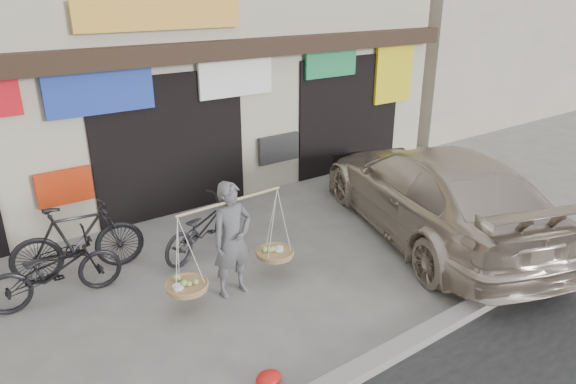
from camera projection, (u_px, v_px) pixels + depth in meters
ground at (278, 290)px, 7.52m from camera, size 70.00×70.00×0.00m
kerb at (375, 362)px, 5.99m from camera, size 70.00×0.25×0.12m
shophouse_block at (108, 22)px, 11.08m from camera, size 14.00×6.32×7.00m
neighbor_east at (470, 15)px, 18.95m from camera, size 12.00×7.00×6.40m
street_vendor at (232, 244)px, 7.18m from camera, size 2.05×0.63×1.70m
bike_0 at (54, 270)px, 7.12m from camera, size 1.84×0.71×0.95m
bike_1 at (78, 240)px, 7.74m from camera, size 2.00×0.83×1.17m
bike_2 at (203, 227)px, 8.43m from camera, size 1.85×1.20×0.92m
suv at (433, 192)px, 8.99m from camera, size 3.91×5.93×1.60m
red_bag at (269, 378)px, 5.71m from camera, size 0.31×0.25×0.14m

